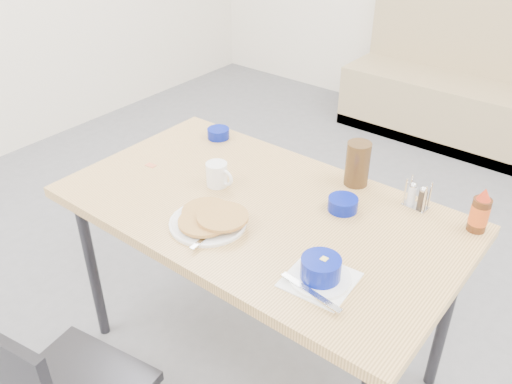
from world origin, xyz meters
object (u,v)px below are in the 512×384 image
Objects in this scene: condiment_caddy at (417,198)px; syrup_bottle at (480,212)px; coffee_mug at (218,174)px; pancake_plate at (210,220)px; amber_tumbler at (358,164)px; butter_bowl at (343,204)px; grits_setting at (320,272)px; creamer_bowl at (218,133)px; booth_bench at (483,97)px; dining_table at (260,220)px.

syrup_bottle is at bearing 3.58° from condiment_caddy.
coffee_mug is 0.71m from condiment_caddy.
amber_tumbler reaches higher than pancake_plate.
butter_bowl is 0.26m from condiment_caddy.
condiment_caddy is 0.66× the size of syrup_bottle.
amber_tumbler reaches higher than grits_setting.
pancake_plate is 0.87m from syrup_bottle.
grits_setting is at bearing -69.03° from butter_bowl.
creamer_bowl is at bearing 131.51° from coffee_mug.
grits_setting is 0.59m from syrup_bottle.
pancake_plate is at bearing -130.84° from butter_bowl.
dining_table is (0.00, -2.53, 0.35)m from booth_bench.
dining_table is 14.82× the size of creamer_bowl.
coffee_mug is at bearing -161.93° from butter_bowl.
syrup_bottle reaches higher than creamer_bowl.
dining_table is at bearing -33.28° from creamer_bowl.
condiment_caddy reaches higher than dining_table.
condiment_caddy reaches higher than creamer_bowl.
coffee_mug is 0.73× the size of syrup_bottle.
grits_setting is (0.58, -0.21, -0.01)m from coffee_mug.
amber_tumbler is at bearing 64.82° from pancake_plate.
coffee_mug is at bearing -94.69° from booth_bench.
creamer_bowl is 0.89m from condiment_caddy.
pancake_plate is 2.34× the size of coffee_mug.
grits_setting is 2.14× the size of condiment_caddy.
pancake_plate is 0.59m from amber_tumbler.
amber_tumbler is (0.19, -2.19, 0.49)m from booth_bench.
dining_table is 0.73m from syrup_bottle.
booth_bench is 16.37× the size of coffee_mug.
grits_setting is at bearing -19.95° from coffee_mug.
coffee_mug is at bearing -48.49° from creamer_bowl.
booth_bench reaches higher than grits_setting.
booth_bench reaches higher than syrup_bottle.
grits_setting is 2.38× the size of creamer_bowl.
grits_setting is 1.41× the size of syrup_bottle.
grits_setting is 0.98m from creamer_bowl.
pancake_plate is 0.44m from grits_setting.
booth_bench is 11.34× the size of amber_tumbler.
dining_table is at bearing -90.00° from booth_bench.
dining_table is 5.16× the size of pancake_plate.
condiment_caddy is 0.22m from syrup_bottle.
butter_bowl is at bearing 110.97° from grits_setting.
amber_tumbler reaches higher than creamer_bowl.
creamer_bowl reaches higher than dining_table.
amber_tumbler is at bearing 178.53° from syrup_bottle.
grits_setting is at bearing -90.44° from condiment_caddy.
booth_bench is at bearing 85.31° from coffee_mug.
booth_bench is 2.29m from condiment_caddy.
creamer_bowl is (-0.47, -2.23, 0.43)m from booth_bench.
booth_bench is at bearing 95.74° from butter_bowl.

